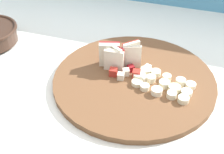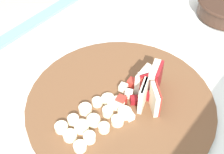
{
  "view_description": "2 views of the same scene",
  "coord_description": "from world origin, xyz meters",
  "px_view_note": "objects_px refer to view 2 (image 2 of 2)",
  "views": [
    {
      "loc": [
        0.24,
        -0.62,
        1.37
      ],
      "look_at": [
        0.05,
        -0.07,
        0.92
      ],
      "focal_mm": 48.61,
      "sensor_mm": 36.0,
      "label": 1
    },
    {
      "loc": [
        0.45,
        0.2,
        1.41
      ],
      "look_at": [
        0.08,
        -0.08,
        0.95
      ],
      "focal_mm": 49.84,
      "sensor_mm": 36.0,
      "label": 2
    }
  ],
  "objects_px": {
    "cutting_board": "(121,104)",
    "apple_dice_pile": "(132,96)",
    "apple_wedge_fan": "(149,85)",
    "banana_slice_rows": "(96,119)"
  },
  "relations": [
    {
      "from": "apple_dice_pile",
      "to": "banana_slice_rows",
      "type": "relative_size",
      "value": 0.65
    },
    {
      "from": "cutting_board",
      "to": "apple_dice_pile",
      "type": "distance_m",
      "value": 0.03
    },
    {
      "from": "banana_slice_rows",
      "to": "apple_dice_pile",
      "type": "bearing_deg",
      "value": 165.46
    },
    {
      "from": "apple_wedge_fan",
      "to": "cutting_board",
      "type": "bearing_deg",
      "value": -32.89
    },
    {
      "from": "cutting_board",
      "to": "banana_slice_rows",
      "type": "height_order",
      "value": "banana_slice_rows"
    },
    {
      "from": "apple_dice_pile",
      "to": "banana_slice_rows",
      "type": "distance_m",
      "value": 0.1
    },
    {
      "from": "apple_wedge_fan",
      "to": "banana_slice_rows",
      "type": "xyz_separation_m",
      "value": [
        0.12,
        -0.04,
        -0.02
      ]
    },
    {
      "from": "apple_wedge_fan",
      "to": "banana_slice_rows",
      "type": "distance_m",
      "value": 0.13
    },
    {
      "from": "cutting_board",
      "to": "apple_wedge_fan",
      "type": "height_order",
      "value": "apple_wedge_fan"
    },
    {
      "from": "apple_wedge_fan",
      "to": "apple_dice_pile",
      "type": "xyz_separation_m",
      "value": [
        0.03,
        -0.02,
        -0.02
      ]
    }
  ]
}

